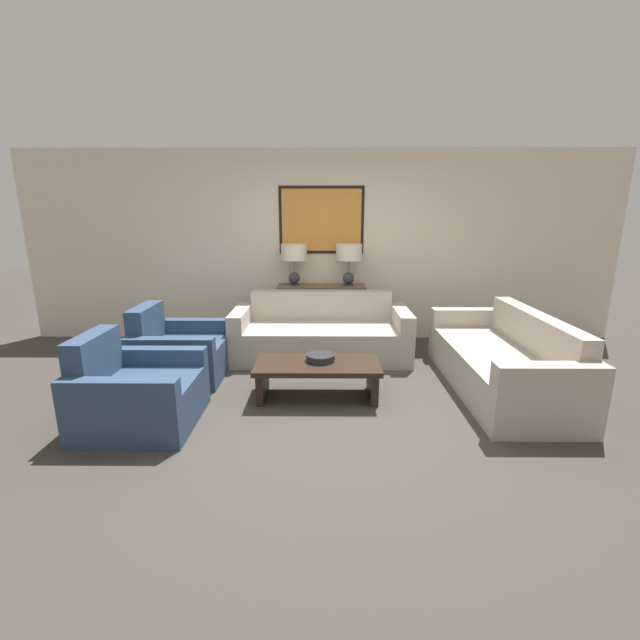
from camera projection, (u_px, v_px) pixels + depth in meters
name	position (u px, v px, depth m)	size (l,w,h in m)	color
ground_plane	(320.00, 405.00, 4.13)	(20.00, 20.00, 0.00)	#3D3833
back_wall	(321.00, 247.00, 6.08)	(8.40, 0.12, 2.65)	beige
console_table	(321.00, 314.00, 6.04)	(1.22, 0.39, 0.82)	brown
table_lamp_left	(294.00, 256.00, 5.84)	(0.35, 0.35, 0.57)	#333338
table_lamp_right	(349.00, 256.00, 5.84)	(0.35, 0.35, 0.57)	#333338
couch_by_back_wall	(321.00, 336.00, 5.45)	(2.19, 0.90, 0.81)	#ADA393
couch_by_side	(502.00, 363.00, 4.46)	(0.90, 2.19, 0.81)	#ADA393
coffee_table	(317.00, 371.00, 4.25)	(1.23, 0.59, 0.37)	black
decorative_bowl	(321.00, 358.00, 4.26)	(0.29, 0.29, 0.07)	#232328
armchair_near_back_wall	(179.00, 353.00, 4.80)	(0.93, 0.93, 0.81)	navy
armchair_near_camera	(137.00, 394.00, 3.72)	(0.93, 0.93, 0.81)	navy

